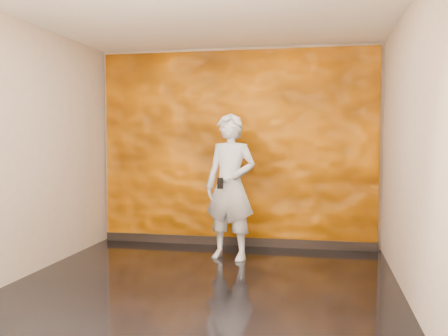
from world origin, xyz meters
TOP-DOWN VIEW (x-y plane):
  - room at (0.00, 0.00)m, footprint 4.02×4.02m
  - feature_wall at (0.00, 1.96)m, footprint 3.90×0.06m
  - baseboard at (0.00, 1.92)m, footprint 3.90×0.04m
  - man at (0.07, 1.14)m, footprint 0.76×0.59m
  - phone at (-0.01, 0.88)m, footprint 0.08×0.03m

SIDE VIEW (x-z plane):
  - baseboard at x=0.00m, z-range 0.00..0.12m
  - man at x=0.07m, z-range 0.00..1.83m
  - phone at x=-0.01m, z-range 0.91..1.05m
  - feature_wall at x=0.00m, z-range 0.00..2.75m
  - room at x=0.00m, z-range -0.01..2.81m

